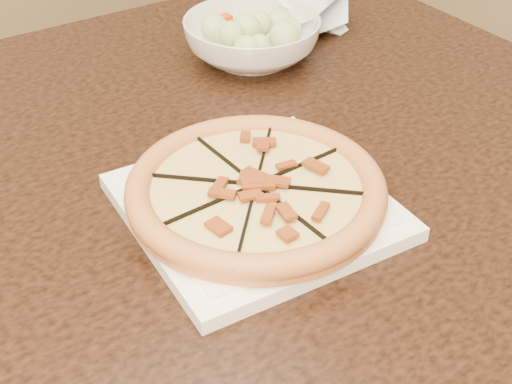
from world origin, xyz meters
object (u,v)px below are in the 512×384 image
at_px(dining_table, 101,244).
at_px(pizza, 256,189).
at_px(plate, 256,206).
at_px(salad_bowl, 252,39).

height_order(dining_table, pizza, pizza).
relative_size(plate, salad_bowl, 1.47).
xyz_separation_m(pizza, salad_bowl, (0.25, 0.32, -0.00)).
relative_size(dining_table, plate, 5.04).
xyz_separation_m(dining_table, salad_bowl, (0.37, 0.15, 0.13)).
height_order(plate, pizza, pizza).
xyz_separation_m(dining_table, plate, (0.13, -0.17, 0.10)).
height_order(dining_table, salad_bowl, salad_bowl).
relative_size(dining_table, pizza, 5.40).
xyz_separation_m(dining_table, pizza, (0.13, -0.17, 0.13)).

